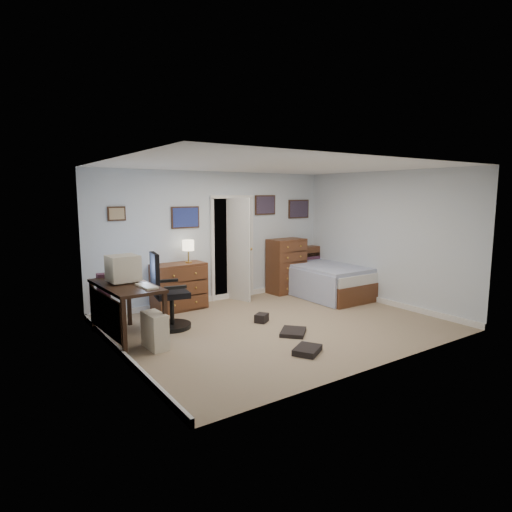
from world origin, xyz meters
The scene contains 15 objects.
floor centered at (0.00, 0.00, -0.01)m, with size 5.00×4.00×0.02m, color gray.
computer_desk centered at (-2.30, 0.68, 0.63)m, with size 0.72×1.44×0.81m.
crt_monitor centered at (-2.18, 0.83, 1.02)m, with size 0.44×0.41×0.39m.
keyboard centered at (-2.02, 0.33, 0.83)m, with size 0.16×0.43×0.03m, color beige.
pc_tower centered at (-2.00, 0.13, 0.24)m, with size 0.24×0.47×0.49m.
office_chair centered at (-1.52, 0.83, 0.46)m, with size 0.68×0.68×1.20m.
media_stack centered at (-2.32, 1.42, 0.43)m, with size 0.17×0.17×0.86m, color maroon.
low_dresser centered at (-0.90, 1.77, 0.42)m, with size 0.95×0.47×0.84m, color #5A301C.
table_lamp centered at (-0.70, 1.77, 1.14)m, with size 0.22×0.22×0.41m.
doorway centered at (0.35, 2.27, 1.00)m, with size 0.96×1.12×2.05m.
tall_dresser centered at (1.54, 1.75, 0.57)m, with size 0.78×0.46×1.14m, color #5A301C.
headboard_bookcase centered at (2.23, 1.86, 0.49)m, with size 1.03×0.29×0.92m.
bed centered at (1.98, 1.17, 0.33)m, with size 1.17×2.15×0.70m.
wall_posters centered at (0.57, 1.98, 1.75)m, with size 4.38×0.04×0.60m.
floor_clutter centered at (-0.22, -0.57, 0.04)m, with size 0.86×1.82×0.14m.
Camera 1 is at (-4.01, -5.24, 2.08)m, focal length 30.00 mm.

